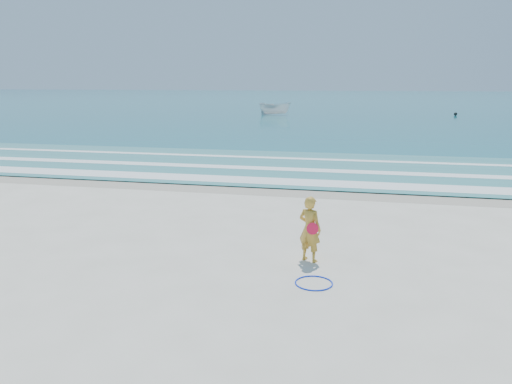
# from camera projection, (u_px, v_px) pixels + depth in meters

# --- Properties ---
(ground) EXTENTS (400.00, 400.00, 0.00)m
(ground) POSITION_uv_depth(u_px,v_px,m) (215.00, 279.00, 10.44)
(ground) COLOR silver
(ground) RESTS_ON ground
(wet_sand) EXTENTS (400.00, 2.40, 0.00)m
(wet_sand) POSITION_uv_depth(u_px,v_px,m) (285.00, 190.00, 19.02)
(wet_sand) COLOR #B2A893
(wet_sand) RESTS_ON ground
(ocean) EXTENTS (400.00, 190.00, 0.04)m
(ocean) POSITION_uv_depth(u_px,v_px,m) (355.00, 99.00, 110.48)
(ocean) COLOR #19727F
(ocean) RESTS_ON ground
(shallow) EXTENTS (400.00, 10.00, 0.01)m
(shallow) POSITION_uv_depth(u_px,v_px,m) (301.00, 167.00, 23.77)
(shallow) COLOR #59B7AD
(shallow) RESTS_ON ocean
(foam_near) EXTENTS (400.00, 1.40, 0.01)m
(foam_near) POSITION_uv_depth(u_px,v_px,m) (290.00, 182.00, 20.24)
(foam_near) COLOR white
(foam_near) RESTS_ON shallow
(foam_mid) EXTENTS (400.00, 0.90, 0.01)m
(foam_mid) POSITION_uv_depth(u_px,v_px,m) (299.00, 170.00, 23.01)
(foam_mid) COLOR white
(foam_mid) RESTS_ON shallow
(foam_far) EXTENTS (400.00, 0.60, 0.01)m
(foam_far) POSITION_uv_depth(u_px,v_px,m) (308.00, 159.00, 26.15)
(foam_far) COLOR white
(foam_far) RESTS_ON shallow
(hoop) EXTENTS (0.98, 0.98, 0.03)m
(hoop) POSITION_uv_depth(u_px,v_px,m) (314.00, 283.00, 10.21)
(hoop) COLOR #0C30DD
(hoop) RESTS_ON ground
(boat) EXTENTS (4.23, 2.23, 1.55)m
(boat) POSITION_uv_depth(u_px,v_px,m) (275.00, 108.00, 59.76)
(boat) COLOR silver
(boat) RESTS_ON ocean
(buoy) EXTENTS (0.39, 0.39, 0.39)m
(buoy) POSITION_uv_depth(u_px,v_px,m) (456.00, 114.00, 58.55)
(buoy) COLOR black
(buoy) RESTS_ON ocean
(woman) EXTENTS (0.66, 0.56, 1.53)m
(woman) POSITION_uv_depth(u_px,v_px,m) (310.00, 229.00, 11.35)
(woman) COLOR gold
(woman) RESTS_ON ground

